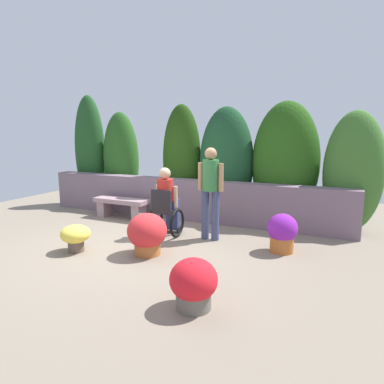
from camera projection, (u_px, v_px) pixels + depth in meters
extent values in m
plane|color=gray|center=(142.00, 242.00, 6.20)|extent=(11.32, 11.32, 0.00)
cube|color=slate|center=(185.00, 199.00, 7.77)|extent=(7.31, 0.36, 0.93)
ellipsoid|color=#1F4C21|center=(90.00, 151.00, 9.36)|extent=(0.90, 0.63, 2.98)
ellipsoid|color=#26561E|center=(121.00, 160.00, 9.05)|extent=(1.02, 0.72, 2.51)
ellipsoid|color=#20420F|center=(182.00, 160.00, 8.22)|extent=(0.97, 0.68, 2.64)
ellipsoid|color=#194424|center=(226.00, 163.00, 7.78)|extent=(1.26, 0.89, 2.56)
ellipsoid|color=#255314|center=(285.00, 163.00, 7.35)|extent=(1.44, 1.01, 2.64)
ellipsoid|color=#3D6E2A|center=(353.00, 172.00, 6.72)|extent=(1.15, 0.80, 2.41)
cube|color=gray|center=(105.00, 208.00, 8.11)|extent=(0.20, 0.34, 0.36)
cube|color=gray|center=(139.00, 212.00, 7.72)|extent=(0.20, 0.34, 0.36)
cube|color=gray|center=(121.00, 201.00, 7.88)|extent=(1.32, 0.40, 0.10)
cube|color=black|center=(166.00, 211.00, 6.49)|extent=(0.40, 0.40, 0.06)
cube|color=black|center=(161.00, 201.00, 6.28)|extent=(0.40, 0.04, 0.40)
cube|color=black|center=(174.00, 227.00, 6.84)|extent=(0.28, 0.12, 0.03)
torus|color=black|center=(155.00, 220.00, 6.62)|extent=(0.05, 0.56, 0.56)
torus|color=black|center=(177.00, 223.00, 6.43)|extent=(0.05, 0.56, 0.56)
cylinder|color=black|center=(166.00, 229.00, 6.85)|extent=(0.03, 0.10, 0.10)
cylinder|color=black|center=(178.00, 231.00, 6.73)|extent=(0.03, 0.10, 0.10)
cube|color=navy|center=(168.00, 204.00, 6.56)|extent=(0.30, 0.40, 0.16)
cube|color=navy|center=(173.00, 219.00, 6.80)|extent=(0.26, 0.14, 0.43)
cylinder|color=red|center=(165.00, 192.00, 6.41)|extent=(0.30, 0.30, 0.50)
cylinder|color=tan|center=(158.00, 195.00, 6.55)|extent=(0.08, 0.08, 0.40)
cylinder|color=tan|center=(175.00, 197.00, 6.40)|extent=(0.08, 0.08, 0.40)
sphere|color=tan|center=(165.00, 173.00, 6.34)|extent=(0.22, 0.22, 0.22)
cylinder|color=#3B4568|center=(205.00, 215.00, 6.32)|extent=(0.14, 0.14, 0.93)
cylinder|color=#3B4568|center=(215.00, 216.00, 6.23)|extent=(0.14, 0.14, 0.93)
cylinder|color=#33783D|center=(211.00, 175.00, 6.15)|extent=(0.30, 0.30, 0.57)
cylinder|color=tan|center=(200.00, 176.00, 6.23)|extent=(0.09, 0.09, 0.51)
cylinder|color=tan|center=(221.00, 177.00, 6.07)|extent=(0.09, 0.09, 0.51)
sphere|color=tan|center=(211.00, 154.00, 6.08)|extent=(0.22, 0.22, 0.22)
cylinder|color=#645F54|center=(193.00, 299.00, 3.84)|extent=(0.40, 0.40, 0.21)
ellipsoid|color=#237821|center=(194.00, 285.00, 3.82)|extent=(0.45, 0.45, 0.17)
ellipsoid|color=red|center=(194.00, 279.00, 3.80)|extent=(0.55, 0.55, 0.48)
cylinder|color=brown|center=(76.00, 245.00, 5.69)|extent=(0.26, 0.26, 0.22)
ellipsoid|color=#234C14|center=(76.00, 237.00, 5.66)|extent=(0.29, 0.29, 0.11)
ellipsoid|color=#F9DB4B|center=(75.00, 234.00, 5.65)|extent=(0.49, 0.49, 0.30)
cylinder|color=#B36129|center=(282.00, 244.00, 5.67)|extent=(0.39, 0.39, 0.27)
ellipsoid|color=#1E3F25|center=(282.00, 232.00, 5.63)|extent=(0.43, 0.43, 0.17)
ellipsoid|color=purple|center=(282.00, 228.00, 5.62)|extent=(0.50, 0.50, 0.49)
cylinder|color=#AE612E|center=(148.00, 247.00, 5.55)|extent=(0.43, 0.43, 0.24)
ellipsoid|color=#1D612B|center=(147.00, 236.00, 5.52)|extent=(0.47, 0.47, 0.20)
ellipsoid|color=red|center=(147.00, 231.00, 5.50)|extent=(0.65, 0.65, 0.58)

